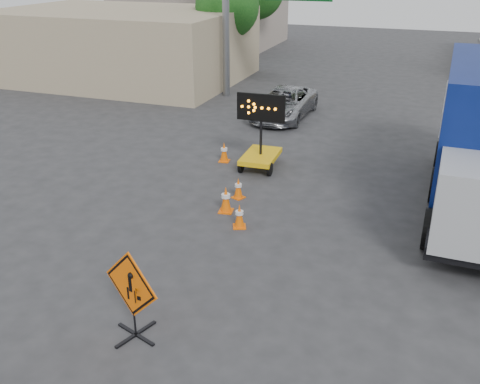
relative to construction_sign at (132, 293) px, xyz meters
The scene contains 11 objects.
ground 1.69m from the construction_sign, 46.21° to the left, with size 100.00×100.00×0.00m, color #2D2D30.
storefront_left_near 24.73m from the construction_sign, 121.91° to the left, with size 14.00×10.00×4.00m, color tan.
storefront_left_far 37.72m from the construction_sign, 111.90° to the left, with size 12.00×10.00×4.40m, color gray.
tree_left_near 24.24m from the construction_sign, 107.09° to the left, with size 3.71×3.71×6.03m.
construction_sign is the anchor object (origin of this frame).
arrow_board 9.58m from the construction_sign, 93.28° to the left, with size 1.68×1.91×2.66m.
pickup_truck 16.04m from the construction_sign, 95.49° to the left, with size 2.23×4.83×1.34m, color #A4A6AB.
cone_a 5.09m from the construction_sign, 86.29° to the left, with size 0.46×0.46×0.69m.
cone_b 5.86m from the construction_sign, 93.77° to the left, with size 0.46×0.46×0.80m.
cone_c 6.90m from the construction_sign, 93.17° to the left, with size 0.44×0.44×0.67m.
cone_d 9.90m from the construction_sign, 101.57° to the left, with size 0.42×0.42×0.73m.
Camera 1 is at (3.95, -8.27, 6.92)m, focal length 40.00 mm.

